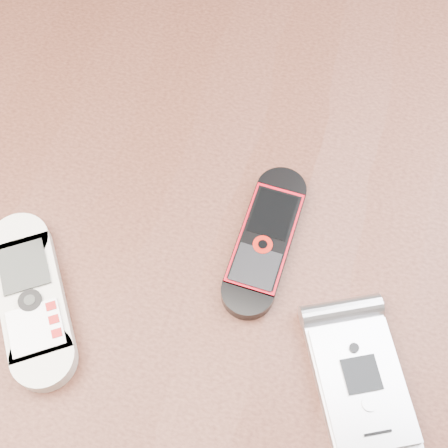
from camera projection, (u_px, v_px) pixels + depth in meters
ground at (221, 409)px, 1.17m from camera, size 4.00×4.00×0.00m
table at (219, 278)px, 0.60m from camera, size 1.20×0.80×0.75m
nokia_white at (32, 298)px, 0.47m from camera, size 0.12×0.15×0.02m
nokia_black_red at (265, 240)px, 0.49m from camera, size 0.05×0.14×0.01m
motorola_razr at (361, 382)px, 0.44m from camera, size 0.11×0.13×0.02m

